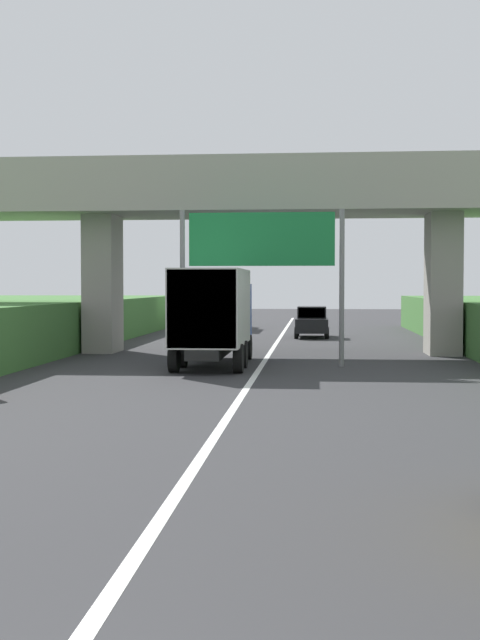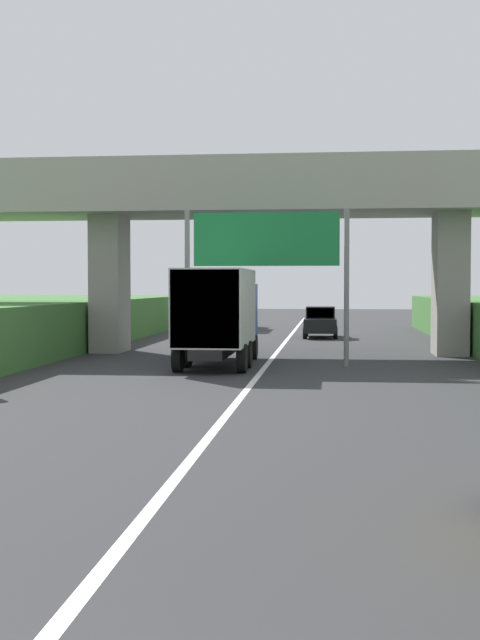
{
  "view_description": "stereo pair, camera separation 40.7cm",
  "coord_description": "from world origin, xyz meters",
  "px_view_note": "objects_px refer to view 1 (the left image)",
  "views": [
    {
      "loc": [
        1.87,
        -3.63,
        2.87
      ],
      "look_at": [
        0.0,
        17.53,
        2.0
      ],
      "focal_mm": 47.03,
      "sensor_mm": 36.0,
      "label": 1
    },
    {
      "loc": [
        2.28,
        -3.59,
        2.87
      ],
      "look_at": [
        0.0,
        17.53,
        2.0
      ],
      "focal_mm": 47.03,
      "sensor_mm": 36.0,
      "label": 2
    }
  ],
  "objects_px": {
    "truck_blue": "(214,312)",
    "truck_green": "(210,300)",
    "car_black": "(312,322)",
    "overhead_highway_sign": "(262,250)"
  },
  "relations": [
    {
      "from": "truck_blue",
      "to": "truck_green",
      "type": "bearing_deg",
      "value": 97.41
    },
    {
      "from": "car_black",
      "to": "overhead_highway_sign",
      "type": "bearing_deg",
      "value": -95.99
    },
    {
      "from": "overhead_highway_sign",
      "to": "car_black",
      "type": "xyz_separation_m",
      "value": [
        1.75,
        16.65,
        -3.29
      ]
    },
    {
      "from": "truck_green",
      "to": "car_black",
      "type": "height_order",
      "value": "truck_green"
    },
    {
      "from": "truck_green",
      "to": "car_black",
      "type": "relative_size",
      "value": 1.78
    },
    {
      "from": "overhead_highway_sign",
      "to": "car_black",
      "type": "height_order",
      "value": "overhead_highway_sign"
    },
    {
      "from": "truck_green",
      "to": "car_black",
      "type": "distance_m",
      "value": 11.7
    },
    {
      "from": "overhead_highway_sign",
      "to": "truck_blue",
      "type": "xyz_separation_m",
      "value": [
        -1.67,
        -0.27,
        -2.21
      ]
    },
    {
      "from": "truck_green",
      "to": "truck_blue",
      "type": "xyz_separation_m",
      "value": [
        3.43,
        -26.35,
        0.0
      ]
    },
    {
      "from": "truck_green",
      "to": "truck_blue",
      "type": "distance_m",
      "value": 26.57
    }
  ]
}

